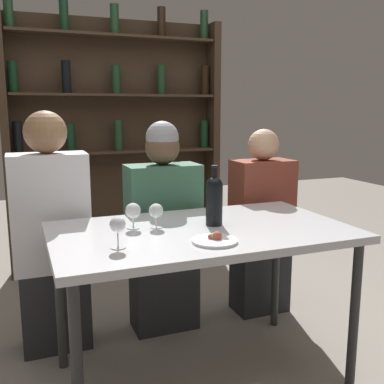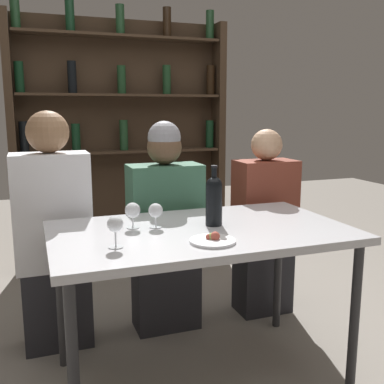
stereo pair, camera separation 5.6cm
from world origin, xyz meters
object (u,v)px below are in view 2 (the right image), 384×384
at_px(wine_glass_2, 115,225).
at_px(wine_glass_0, 156,211).
at_px(wine_glass_1, 133,211).
at_px(seated_person_left, 54,238).
at_px(seated_person_right, 264,228).
at_px(seated_person_center, 165,232).
at_px(wine_bottle, 214,199).
at_px(food_plate_0, 213,240).

bearing_deg(wine_glass_2, wine_glass_0, 46.51).
xyz_separation_m(wine_glass_1, seated_person_left, (-0.34, 0.45, -0.22)).
bearing_deg(wine_glass_0, seated_person_right, 29.41).
distance_m(wine_glass_0, seated_person_center, 0.56).
bearing_deg(seated_person_right, seated_person_left, -180.00).
bearing_deg(seated_person_left, wine_bottle, -36.52).
bearing_deg(seated_person_left, wine_glass_1, -53.00).
distance_m(wine_glass_0, seated_person_left, 0.68).
distance_m(wine_glass_0, food_plate_0, 0.35).
xyz_separation_m(wine_glass_2, seated_person_left, (-0.21, 0.71, -0.23)).
height_order(wine_glass_2, seated_person_left, seated_person_left).
xyz_separation_m(wine_glass_0, seated_person_right, (0.83, 0.47, -0.28)).
relative_size(wine_glass_2, seated_person_left, 0.10).
xyz_separation_m(wine_glass_0, wine_glass_1, (-0.10, 0.02, 0.00)).
distance_m(seated_person_left, seated_person_center, 0.62).
bearing_deg(wine_bottle, seated_person_center, 99.30).
bearing_deg(wine_glass_0, wine_bottle, -11.26).
bearing_deg(seated_person_left, wine_glass_0, -47.03).
bearing_deg(wine_bottle, wine_glass_1, 168.10).
height_order(wine_glass_0, wine_glass_1, wine_glass_1).
bearing_deg(wine_bottle, seated_person_left, 143.48).
distance_m(wine_glass_1, seated_person_center, 0.58).
bearing_deg(seated_person_center, food_plate_0, -91.79).
height_order(wine_bottle, wine_glass_0, wine_bottle).
bearing_deg(seated_person_center, seated_person_right, 0.00).
xyz_separation_m(wine_bottle, wine_glass_1, (-0.37, 0.08, -0.05)).
relative_size(wine_glass_1, seated_person_center, 0.10).
bearing_deg(seated_person_right, wine_glass_2, -146.17).
bearing_deg(wine_glass_0, food_plate_0, -62.68).
xyz_separation_m(food_plate_0, seated_person_right, (0.67, 0.78, -0.21)).
bearing_deg(wine_glass_2, seated_person_center, 59.85).
xyz_separation_m(seated_person_left, seated_person_right, (1.27, 0.00, -0.06)).
distance_m(wine_bottle, wine_glass_1, 0.38).
bearing_deg(wine_glass_2, wine_glass_1, 64.35).
height_order(wine_bottle, wine_glass_1, wine_bottle).
bearing_deg(wine_glass_2, wine_bottle, 20.79).
relative_size(wine_glass_1, seated_person_left, 0.09).
bearing_deg(seated_person_right, wine_bottle, -137.16).
distance_m(wine_glass_2, seated_person_center, 0.86).
distance_m(wine_bottle, seated_person_right, 0.84).
relative_size(wine_glass_0, food_plate_0, 0.60).
relative_size(wine_bottle, food_plate_0, 1.49).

